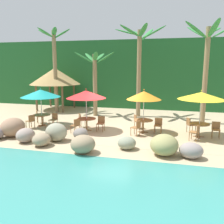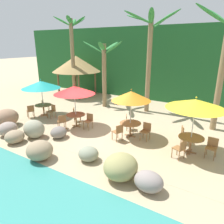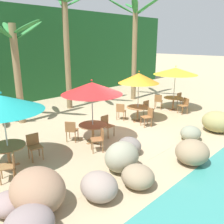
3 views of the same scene
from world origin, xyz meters
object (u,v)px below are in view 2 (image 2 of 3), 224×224
object	(u,v)px
chair_orange_left	(118,131)
umbrella_yellow	(196,104)
dining_table_yellow	(191,140)
palm_tree_second	(104,64)
umbrella_teal	(41,85)
chair_teal_seaward	(52,110)
chair_red_left	(62,121)
dining_table_orange	(130,125)
dining_table_red	(76,116)
chair_yellow_seaward	(212,146)
chair_teal_inland	(44,105)
chair_teal_left	(31,110)
chair_red_inland	(76,113)
chair_yellow_left	(181,148)
palm_tree_nearest	(72,47)
dining_table_teal	(43,107)
palm_tree_third	(150,46)
umbrella_orange	(131,96)
chair_red_seaward	(89,120)
umbrella_red	(74,90)
palapa_hut	(76,64)
chair_orange_inland	(128,121)
chair_yellow_inland	(185,134)
chair_orange_seaward	(146,130)

from	to	relation	value
chair_orange_left	umbrella_yellow	bearing A→B (deg)	11.15
dining_table_yellow	palm_tree_second	distance (m)	8.70
umbrella_teal	chair_teal_seaward	world-z (taller)	umbrella_teal
chair_red_left	dining_table_orange	bearing A→B (deg)	18.05
dining_table_red	chair_teal_seaward	bearing A→B (deg)	171.48
dining_table_orange	chair_yellow_seaward	size ratio (longest dim) A/B	1.26
chair_yellow_seaward	chair_teal_inland	bearing A→B (deg)	176.27
chair_teal_left	chair_red_inland	bearing A→B (deg)	20.03
umbrella_teal	chair_yellow_left	distance (m)	9.48
chair_teal_inland	palm_tree_nearest	size ratio (longest dim) A/B	0.13
dining_table_yellow	chair_yellow_left	xyz separation A→B (m)	(-0.23, -0.82, -0.10)
dining_table_teal	chair_red_inland	distance (m)	2.61
chair_red_inland	umbrella_yellow	bearing A→B (deg)	-3.15
chair_teal_seaward	dining_table_red	world-z (taller)	chair_teal_seaward
chair_red_left	palm_tree_third	xyz separation A→B (m)	(2.72, 5.67, 3.97)
chair_red_inland	dining_table_orange	bearing A→B (deg)	-3.16
umbrella_orange	chair_yellow_left	bearing A→B (deg)	-19.35
chair_red_seaward	palm_tree_nearest	world-z (taller)	palm_tree_nearest
umbrella_orange	palm_tree_nearest	size ratio (longest dim) A/B	0.38
palm_tree_second	dining_table_teal	bearing A→B (deg)	-120.11
chair_red_seaward	dining_table_yellow	size ratio (longest dim) A/B	0.79
umbrella_orange	umbrella_red	bearing A→B (deg)	-172.73
chair_teal_left	palm_tree_nearest	distance (m)	6.75
umbrella_teal	chair_yellow_left	world-z (taller)	umbrella_teal
umbrella_teal	umbrella_red	xyz separation A→B (m)	(3.17, -0.38, 0.07)
chair_red_inland	palm_tree_nearest	world-z (taller)	palm_tree_nearest
palm_tree_third	dining_table_teal	bearing A→B (deg)	-140.80
dining_table_red	umbrella_yellow	xyz separation A→B (m)	(6.36, 0.26, 1.64)
chair_teal_seaward	palapa_hut	bearing A→B (deg)	115.47
chair_red_left	chair_red_inland	bearing A→B (deg)	98.41
palm_tree_second	palm_tree_third	bearing A→B (deg)	9.55
dining_table_red	chair_red_seaward	world-z (taller)	chair_red_seaward
chair_teal_inland	palapa_hut	size ratio (longest dim) A/B	0.20
palapa_hut	chair_orange_inland	bearing A→B (deg)	-32.24
umbrella_orange	palapa_hut	size ratio (longest dim) A/B	0.58
chair_yellow_inland	palapa_hut	distance (m)	12.36
palm_tree_third	chair_orange_inland	bearing A→B (deg)	-82.82
chair_yellow_inland	umbrella_teal	bearing A→B (deg)	-176.16
dining_table_red	palm_tree_second	distance (m)	5.14
chair_yellow_inland	chair_orange_inland	bearing A→B (deg)	177.39
dining_table_yellow	chair_red_inland	bearing A→B (deg)	176.85
chair_teal_inland	chair_orange_seaward	xyz separation A→B (m)	(7.93, -0.53, 0.00)
chair_orange_left	chair_yellow_left	world-z (taller)	same
chair_orange_left	palm_tree_third	bearing A→B (deg)	97.49
chair_teal_inland	dining_table_red	bearing A→B (deg)	-14.79
umbrella_red	chair_teal_left	bearing A→B (deg)	-173.10
umbrella_yellow	palm_tree_nearest	world-z (taller)	palm_tree_nearest
chair_orange_left	chair_teal_inland	bearing A→B (deg)	168.49
chair_teal_seaward	chair_teal_inland	size ratio (longest dim) A/B	1.00
chair_orange_seaward	chair_teal_seaward	bearing A→B (deg)	-178.97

